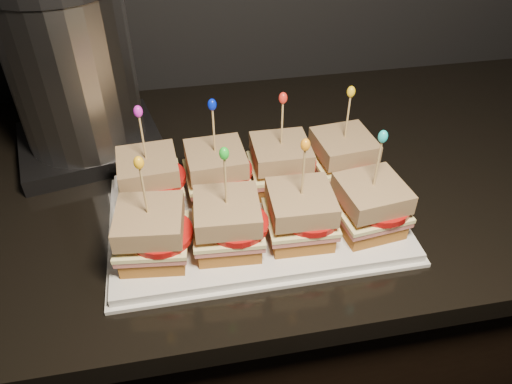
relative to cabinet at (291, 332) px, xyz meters
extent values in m
cube|color=black|center=(0.00, 0.00, 0.00)|extent=(2.29, 0.62, 0.89)
cube|color=black|center=(0.00, 0.00, 0.46)|extent=(2.33, 0.66, 0.04)
cube|color=white|center=(-0.11, -0.13, 0.49)|extent=(0.41, 0.25, 0.02)
cube|color=white|center=(-0.11, -0.13, 0.48)|extent=(0.42, 0.27, 0.01)
cube|color=brown|center=(-0.25, -0.07, 0.51)|extent=(0.09, 0.09, 0.02)
cube|color=#B95450|center=(-0.25, -0.07, 0.52)|extent=(0.09, 0.09, 0.01)
cube|color=#FFF6A0|center=(-0.25, -0.07, 0.53)|extent=(0.10, 0.09, 0.01)
cylinder|color=#AD100E|center=(-0.24, -0.07, 0.54)|extent=(0.08, 0.08, 0.01)
cube|color=brown|center=(-0.25, -0.07, 0.56)|extent=(0.09, 0.09, 0.03)
cylinder|color=tan|center=(-0.25, -0.07, 0.60)|extent=(0.00, 0.00, 0.09)
ellipsoid|color=#D71FCF|center=(-0.25, -0.07, 0.64)|extent=(0.01, 0.01, 0.02)
cube|color=brown|center=(-0.15, -0.07, 0.51)|extent=(0.08, 0.08, 0.02)
cube|color=#B95450|center=(-0.15, -0.07, 0.52)|extent=(0.09, 0.09, 0.01)
cube|color=#FFF6A0|center=(-0.15, -0.07, 0.53)|extent=(0.09, 0.09, 0.01)
cylinder|color=#AD100E|center=(-0.14, -0.07, 0.54)|extent=(0.08, 0.08, 0.01)
cube|color=brown|center=(-0.15, -0.07, 0.56)|extent=(0.09, 0.09, 0.03)
cylinder|color=tan|center=(-0.15, -0.07, 0.60)|extent=(0.00, 0.00, 0.09)
ellipsoid|color=#041BDA|center=(-0.15, -0.07, 0.64)|extent=(0.01, 0.01, 0.02)
cube|color=brown|center=(-0.06, -0.07, 0.51)|extent=(0.08, 0.08, 0.02)
cube|color=#B95450|center=(-0.06, -0.07, 0.52)|extent=(0.09, 0.09, 0.01)
cube|color=#FFF6A0|center=(-0.06, -0.07, 0.53)|extent=(0.09, 0.09, 0.01)
cylinder|color=#AD100E|center=(-0.04, -0.07, 0.54)|extent=(0.08, 0.08, 0.01)
cube|color=brown|center=(-0.06, -0.07, 0.56)|extent=(0.08, 0.08, 0.03)
cylinder|color=tan|center=(-0.06, -0.07, 0.60)|extent=(0.00, 0.00, 0.09)
ellipsoid|color=red|center=(-0.06, -0.07, 0.64)|extent=(0.01, 0.01, 0.02)
cube|color=brown|center=(0.04, -0.07, 0.51)|extent=(0.09, 0.09, 0.02)
cube|color=#B95450|center=(0.04, -0.07, 0.52)|extent=(0.10, 0.09, 0.01)
cube|color=#FFF6A0|center=(0.04, -0.07, 0.53)|extent=(0.10, 0.10, 0.01)
cylinder|color=#AD100E|center=(0.05, -0.07, 0.54)|extent=(0.08, 0.08, 0.01)
cube|color=brown|center=(0.04, -0.07, 0.56)|extent=(0.09, 0.09, 0.03)
cylinder|color=tan|center=(0.04, -0.07, 0.60)|extent=(0.00, 0.00, 0.09)
ellipsoid|color=gold|center=(0.04, -0.07, 0.64)|extent=(0.01, 0.01, 0.02)
cube|color=brown|center=(-0.25, -0.18, 0.51)|extent=(0.09, 0.09, 0.02)
cube|color=#B95450|center=(-0.25, -0.18, 0.52)|extent=(0.10, 0.10, 0.01)
cube|color=#FFF6A0|center=(-0.25, -0.18, 0.53)|extent=(0.10, 0.10, 0.01)
cylinder|color=#AD100E|center=(-0.24, -0.19, 0.54)|extent=(0.08, 0.08, 0.01)
cube|color=brown|center=(-0.25, -0.18, 0.56)|extent=(0.09, 0.09, 0.03)
cylinder|color=tan|center=(-0.25, -0.18, 0.60)|extent=(0.00, 0.00, 0.09)
ellipsoid|color=#FAB014|center=(-0.25, -0.18, 0.64)|extent=(0.01, 0.01, 0.02)
cube|color=brown|center=(-0.15, -0.18, 0.51)|extent=(0.09, 0.09, 0.02)
cube|color=#B95450|center=(-0.15, -0.18, 0.52)|extent=(0.09, 0.09, 0.01)
cube|color=#FFF6A0|center=(-0.15, -0.18, 0.53)|extent=(0.10, 0.09, 0.01)
cylinder|color=#AD100E|center=(-0.14, -0.19, 0.54)|extent=(0.08, 0.08, 0.01)
cube|color=brown|center=(-0.15, -0.18, 0.56)|extent=(0.09, 0.09, 0.03)
cylinder|color=tan|center=(-0.15, -0.18, 0.60)|extent=(0.00, 0.00, 0.09)
ellipsoid|color=green|center=(-0.15, -0.18, 0.64)|extent=(0.01, 0.01, 0.02)
cube|color=brown|center=(-0.06, -0.18, 0.51)|extent=(0.08, 0.08, 0.02)
cube|color=#B95450|center=(-0.06, -0.18, 0.52)|extent=(0.09, 0.09, 0.01)
cube|color=#FFF6A0|center=(-0.06, -0.18, 0.53)|extent=(0.09, 0.09, 0.01)
cylinder|color=#AD100E|center=(-0.04, -0.19, 0.54)|extent=(0.08, 0.08, 0.01)
cube|color=brown|center=(-0.06, -0.18, 0.56)|extent=(0.09, 0.09, 0.03)
cylinder|color=tan|center=(-0.06, -0.18, 0.60)|extent=(0.00, 0.00, 0.09)
ellipsoid|color=orange|center=(-0.06, -0.18, 0.64)|extent=(0.01, 0.01, 0.02)
cube|color=brown|center=(0.04, -0.18, 0.51)|extent=(0.09, 0.09, 0.02)
cube|color=#B95450|center=(0.04, -0.18, 0.52)|extent=(0.10, 0.10, 0.01)
cube|color=#FFF6A0|center=(0.04, -0.18, 0.53)|extent=(0.10, 0.10, 0.01)
cylinder|color=#AD100E|center=(0.05, -0.19, 0.54)|extent=(0.08, 0.08, 0.01)
cube|color=brown|center=(0.04, -0.18, 0.56)|extent=(0.09, 0.09, 0.03)
cylinder|color=tan|center=(0.04, -0.18, 0.60)|extent=(0.00, 0.00, 0.09)
ellipsoid|color=#16C6C5|center=(0.04, -0.18, 0.64)|extent=(0.01, 0.01, 0.02)
cube|color=#262628|center=(-0.35, 0.11, 0.49)|extent=(0.26, 0.24, 0.03)
cylinder|color=silver|center=(-0.35, 0.11, 0.63)|extent=(0.19, 0.19, 0.25)
camera|label=1|loc=(-0.21, -0.66, 0.97)|focal=35.00mm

